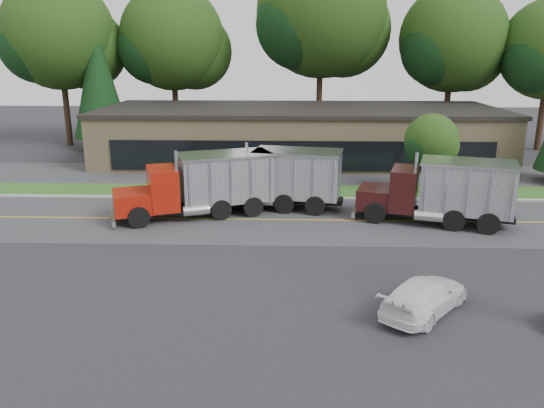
% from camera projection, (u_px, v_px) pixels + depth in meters
% --- Properties ---
extents(ground, '(140.00, 140.00, 0.00)m').
position_uv_depth(ground, '(258.00, 293.00, 19.84)').
color(ground, '#35353A').
rests_on(ground, ground).
extents(road, '(60.00, 8.00, 0.02)m').
position_uv_depth(road, '(267.00, 220.00, 28.48)').
color(road, '#4E4E53').
rests_on(road, ground).
extents(center_line, '(60.00, 0.12, 0.01)m').
position_uv_depth(center_line, '(267.00, 220.00, 28.48)').
color(center_line, gold).
rests_on(center_line, ground).
extents(curb, '(60.00, 0.30, 0.12)m').
position_uv_depth(curb, '(270.00, 199.00, 32.52)').
color(curb, '#9E9E99').
rests_on(curb, ground).
extents(grass_verge, '(60.00, 3.40, 0.03)m').
position_uv_depth(grass_verge, '(271.00, 191.00, 34.25)').
color(grass_verge, '#28591E').
rests_on(grass_verge, ground).
extents(far_parking, '(60.00, 7.00, 0.02)m').
position_uv_depth(far_parking, '(273.00, 174.00, 39.05)').
color(far_parking, '#4E4E53').
rests_on(far_parking, ground).
extents(strip_mall, '(32.00, 12.00, 4.00)m').
position_uv_depth(strip_mall, '(300.00, 135.00, 44.19)').
color(strip_mall, tan).
rests_on(strip_mall, ground).
extents(tree_far_a, '(10.74, 10.10, 15.32)m').
position_uv_depth(tree_far_a, '(62.00, 39.00, 48.60)').
color(tree_far_a, '#382619').
rests_on(tree_far_a, ground).
extents(tree_far_b, '(10.40, 9.79, 14.83)m').
position_uv_depth(tree_far_b, '(174.00, 43.00, 50.29)').
color(tree_far_b, '#382619').
rests_on(tree_far_b, ground).
extents(tree_far_c, '(12.79, 12.04, 18.24)m').
position_uv_depth(tree_far_c, '(323.00, 19.00, 49.28)').
color(tree_far_c, '#382619').
rests_on(tree_far_c, ground).
extents(tree_far_d, '(10.29, 9.69, 14.68)m').
position_uv_depth(tree_far_d, '(454.00, 44.00, 48.55)').
color(tree_far_d, '#382619').
rests_on(tree_far_d, ground).
extents(evergreen_left, '(4.99, 4.99, 11.35)m').
position_uv_depth(evergreen_left, '(98.00, 80.00, 47.42)').
color(evergreen_left, '#382619').
rests_on(evergreen_left, ground).
extents(tree_verge, '(3.54, 3.33, 5.05)m').
position_uv_depth(tree_verge, '(432.00, 143.00, 33.08)').
color(tree_verge, '#382619').
rests_on(tree_verge, ground).
extents(dump_truck_red, '(8.85, 5.33, 3.36)m').
position_uv_depth(dump_truck_red, '(204.00, 183.00, 28.85)').
color(dump_truck_red, black).
rests_on(dump_truck_red, ground).
extents(dump_truck_blue, '(8.59, 4.02, 3.36)m').
position_uv_depth(dump_truck_blue, '(278.00, 177.00, 30.33)').
color(dump_truck_blue, black).
rests_on(dump_truck_blue, ground).
extents(dump_truck_maroon, '(8.16, 4.62, 3.36)m').
position_uv_depth(dump_truck_maroon, '(444.00, 190.00, 27.44)').
color(dump_truck_maroon, black).
rests_on(dump_truck_maroon, ground).
extents(rally_car, '(4.00, 4.32, 1.22)m').
position_uv_depth(rally_car, '(424.00, 296.00, 18.26)').
color(rally_car, white).
rests_on(rally_car, ground).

